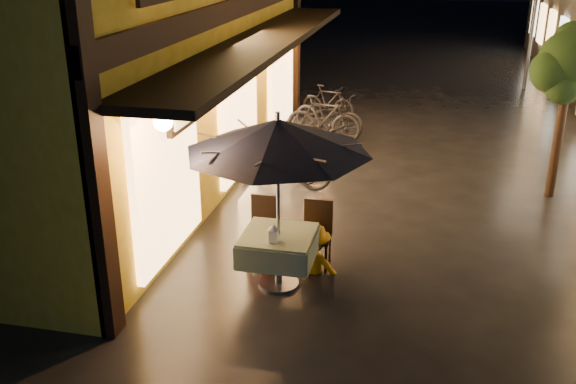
% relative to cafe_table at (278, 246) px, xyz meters
% --- Properties ---
extents(ground, '(90.00, 90.00, 0.00)m').
position_rel_cafe_table_xyz_m(ground, '(1.77, -0.20, -0.59)').
color(ground, black).
rests_on(ground, ground).
extents(street_tree, '(1.43, 1.20, 3.15)m').
position_rel_cafe_table_xyz_m(street_tree, '(4.18, 4.31, 1.83)').
color(street_tree, black).
rests_on(street_tree, ground).
extents(cafe_table, '(0.99, 0.99, 0.78)m').
position_rel_cafe_table_xyz_m(cafe_table, '(0.00, 0.00, 0.00)').
color(cafe_table, '#59595E').
rests_on(cafe_table, ground).
extents(patio_umbrella, '(2.45, 2.45, 2.46)m').
position_rel_cafe_table_xyz_m(patio_umbrella, '(0.00, -0.00, 1.56)').
color(patio_umbrella, '#59595E').
rests_on(patio_umbrella, ground).
extents(cafe_chair_left, '(0.42, 0.42, 0.97)m').
position_rel_cafe_table_xyz_m(cafe_chair_left, '(-0.40, 0.74, -0.05)').
color(cafe_chair_left, black).
rests_on(cafe_chair_left, ground).
extents(cafe_chair_right, '(0.42, 0.42, 0.97)m').
position_rel_cafe_table_xyz_m(cafe_chair_right, '(0.40, 0.74, -0.05)').
color(cafe_chair_right, black).
rests_on(cafe_chair_right, ground).
extents(table_lantern, '(0.16, 0.16, 0.25)m').
position_rel_cafe_table_xyz_m(table_lantern, '(0.00, -0.25, 0.33)').
color(table_lantern, white).
rests_on(table_lantern, cafe_table).
extents(person_orange, '(0.78, 0.65, 1.45)m').
position_rel_cafe_table_xyz_m(person_orange, '(-0.35, 0.52, 0.14)').
color(person_orange, red).
rests_on(person_orange, ground).
extents(person_yellow, '(0.90, 0.55, 1.35)m').
position_rel_cafe_table_xyz_m(person_yellow, '(0.39, 0.53, 0.09)').
color(person_yellow, '#FF9800').
rests_on(person_yellow, ground).
extents(bicycle_0, '(1.98, 0.94, 1.00)m').
position_rel_cafe_table_xyz_m(bicycle_0, '(-0.78, 3.72, -0.09)').
color(bicycle_0, black).
rests_on(bicycle_0, ground).
extents(bicycle_1, '(1.78, 0.98, 1.03)m').
position_rel_cafe_table_xyz_m(bicycle_1, '(-0.90, 4.01, -0.07)').
color(bicycle_1, black).
rests_on(bicycle_1, ground).
extents(bicycle_2, '(1.66, 1.06, 0.82)m').
position_rel_cafe_table_xyz_m(bicycle_2, '(-0.48, 4.99, -0.17)').
color(bicycle_2, black).
rests_on(bicycle_2, ground).
extents(bicycle_3, '(1.85, 0.72, 1.08)m').
position_rel_cafe_table_xyz_m(bicycle_3, '(-0.54, 6.81, -0.05)').
color(bicycle_3, black).
rests_on(bicycle_3, ground).
extents(bicycle_4, '(2.01, 1.33, 1.00)m').
position_rel_cafe_table_xyz_m(bicycle_4, '(-0.50, 7.41, -0.09)').
color(bicycle_4, black).
rests_on(bicycle_4, ground).
extents(bicycle_5, '(1.53, 0.79, 0.89)m').
position_rel_cafe_table_xyz_m(bicycle_5, '(-0.76, 8.86, -0.14)').
color(bicycle_5, black).
rests_on(bicycle_5, ground).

